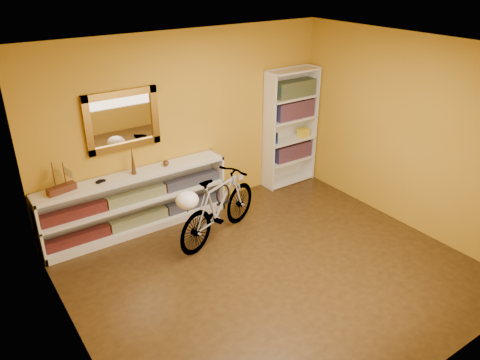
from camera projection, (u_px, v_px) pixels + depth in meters
floor at (273, 272)px, 5.60m from camera, size 4.50×4.00×0.01m
ceiling at (281, 51)px, 4.48m from camera, size 4.50×4.00×0.01m
back_wall at (188, 125)px, 6.53m from camera, size 4.50×0.01×2.60m
left_wall at (66, 238)px, 3.89m from camera, size 0.01×4.00×2.60m
right_wall at (409, 134)px, 6.19m from camera, size 0.01×4.00×2.60m
gilt_mirror at (122, 120)px, 5.91m from camera, size 0.98×0.06×0.78m
wall_socket at (241, 177)px, 7.43m from camera, size 0.09×0.02×0.09m
console_unit at (137, 202)px, 6.29m from camera, size 2.60×0.35×0.85m
cd_row_lower at (139, 219)px, 6.39m from camera, size 2.50×0.13×0.14m
cd_row_upper at (137, 196)px, 6.23m from camera, size 2.50×0.13×0.14m
model_ship at (59, 177)px, 5.55m from camera, size 0.37×0.20×0.41m
toy_car at (101, 182)px, 5.88m from camera, size 0.00×0.00×0.00m
bronze_ornament at (133, 161)px, 6.03m from camera, size 0.06×0.06×0.38m
decorative_orb at (166, 163)px, 6.33m from camera, size 0.08×0.08×0.08m
bookcase at (290, 128)px, 7.46m from camera, size 0.90×0.30×1.90m
book_row_a at (291, 151)px, 7.66m from camera, size 0.70×0.22×0.26m
book_row_b at (294, 109)px, 7.36m from camera, size 0.70×0.22×0.28m
book_row_c at (295, 88)px, 7.21m from camera, size 0.70×0.22×0.25m
travel_mug at (276, 138)px, 7.33m from camera, size 0.08×0.08×0.17m
red_tin at (281, 92)px, 7.12m from camera, size 0.18×0.18×0.19m
yellow_bag at (303, 132)px, 7.61m from camera, size 0.19×0.13×0.14m
bicycle at (219, 206)px, 6.11m from camera, size 0.93×1.63×0.93m
helmet at (187, 200)px, 5.51m from camera, size 0.28×0.27×0.21m
u_lock at (223, 194)px, 6.12m from camera, size 0.21×0.02×0.21m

